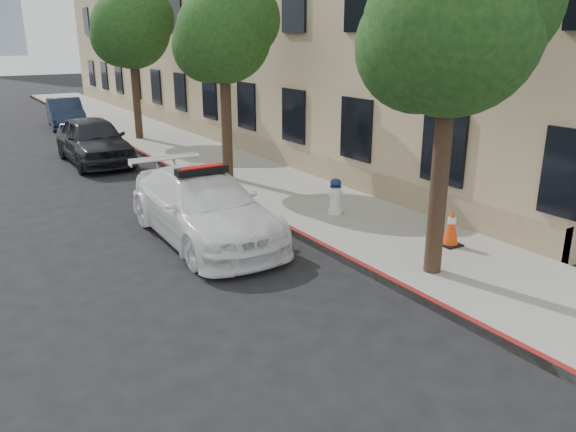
{
  "coord_description": "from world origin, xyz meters",
  "views": [
    {
      "loc": [
        -4.17,
        -8.36,
        4.12
      ],
      "look_at": [
        1.03,
        -0.19,
        1.0
      ],
      "focal_mm": 35.0,
      "sensor_mm": 36.0,
      "label": 1
    }
  ],
  "objects_px": {
    "fire_hydrant": "(335,197)",
    "traffic_cone": "(451,227)",
    "police_car": "(204,206)",
    "parked_car_far": "(65,113)",
    "parked_car_mid": "(94,140)"
  },
  "relations": [
    {
      "from": "fire_hydrant",
      "to": "traffic_cone",
      "type": "relative_size",
      "value": 1.11
    },
    {
      "from": "police_car",
      "to": "traffic_cone",
      "type": "relative_size",
      "value": 6.54
    },
    {
      "from": "police_car",
      "to": "parked_car_far",
      "type": "height_order",
      "value": "police_car"
    },
    {
      "from": "parked_car_far",
      "to": "traffic_cone",
      "type": "bearing_deg",
      "value": -75.57
    },
    {
      "from": "parked_car_far",
      "to": "fire_hydrant",
      "type": "height_order",
      "value": "parked_car_far"
    },
    {
      "from": "fire_hydrant",
      "to": "police_car",
      "type": "bearing_deg",
      "value": 168.63
    },
    {
      "from": "police_car",
      "to": "parked_car_mid",
      "type": "distance_m",
      "value": 8.82
    },
    {
      "from": "police_car",
      "to": "traffic_cone",
      "type": "height_order",
      "value": "police_car"
    },
    {
      "from": "parked_car_far",
      "to": "fire_hydrant",
      "type": "xyz_separation_m",
      "value": [
        2.27,
        -17.82,
        -0.11
      ]
    },
    {
      "from": "parked_car_far",
      "to": "fire_hydrant",
      "type": "distance_m",
      "value": 17.96
    },
    {
      "from": "police_car",
      "to": "fire_hydrant",
      "type": "height_order",
      "value": "police_car"
    },
    {
      "from": "parked_car_mid",
      "to": "traffic_cone",
      "type": "distance_m",
      "value": 12.77
    },
    {
      "from": "traffic_cone",
      "to": "parked_car_mid",
      "type": "bearing_deg",
      "value": 107.34
    },
    {
      "from": "police_car",
      "to": "traffic_cone",
      "type": "distance_m",
      "value": 5.06
    },
    {
      "from": "parked_car_mid",
      "to": "police_car",
      "type": "bearing_deg",
      "value": -89.67
    }
  ]
}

